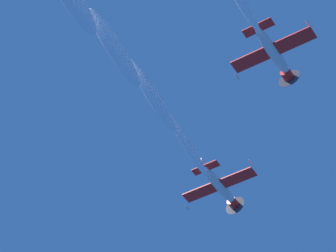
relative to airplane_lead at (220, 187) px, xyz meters
name	(u,v)px	position (x,y,z in m)	size (l,w,h in m)	color
airplane_lead	(220,187)	(0.00, 0.00, 0.00)	(8.20, 8.96, 3.60)	silver
airplane_left_wingman	(274,53)	(-10.42, -13.91, -2.24)	(8.20, 8.86, 3.71)	silver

